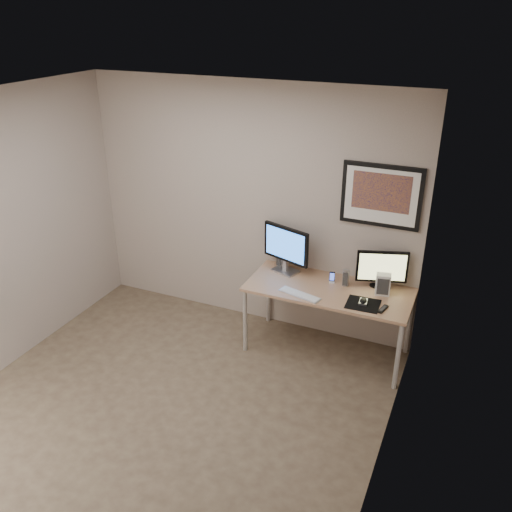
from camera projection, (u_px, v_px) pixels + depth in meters
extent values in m
plane|color=#4A3B2E|center=(172.00, 406.00, 4.81)|extent=(3.60, 3.60, 0.00)
plane|color=white|center=(147.00, 107.00, 3.70)|extent=(3.60, 3.60, 0.00)
plane|color=gray|center=(250.00, 208.00, 5.66)|extent=(3.60, 0.00, 3.60)
plane|color=gray|center=(391.00, 326.00, 3.61)|extent=(0.00, 3.40, 3.40)
cube|color=#A06E4D|center=(329.00, 290.00, 5.26)|extent=(1.60, 0.70, 0.03)
cylinder|color=silver|center=(245.00, 321.00, 5.44)|extent=(0.04, 0.04, 0.70)
cylinder|color=silver|center=(269.00, 293.00, 5.95)|extent=(0.04, 0.04, 0.70)
cylinder|color=silver|center=(398.00, 357.00, 4.89)|extent=(0.04, 0.04, 0.70)
cylinder|color=silver|center=(409.00, 323.00, 5.40)|extent=(0.04, 0.04, 0.70)
cube|color=black|center=(381.00, 196.00, 5.03)|extent=(0.75, 0.03, 0.60)
cube|color=silver|center=(381.00, 196.00, 5.01)|extent=(0.67, 0.00, 0.52)
cube|color=orange|center=(381.00, 192.00, 4.99)|extent=(0.54, 0.00, 0.36)
cube|color=#A8A9AD|center=(285.00, 271.00, 5.58)|extent=(0.29, 0.24, 0.02)
cube|color=#A8A9AD|center=(285.00, 265.00, 5.56)|extent=(0.06, 0.05, 0.11)
cube|color=black|center=(286.00, 244.00, 5.45)|extent=(0.53, 0.20, 0.37)
cube|color=blue|center=(285.00, 245.00, 5.44)|extent=(0.46, 0.16, 0.31)
cube|color=black|center=(380.00, 286.00, 5.28)|extent=(0.23, 0.17, 0.02)
cube|color=black|center=(380.00, 284.00, 5.26)|extent=(0.06, 0.05, 0.05)
cube|color=black|center=(382.00, 267.00, 5.18)|extent=(0.48, 0.18, 0.32)
cube|color=#C9C880|center=(382.00, 267.00, 5.17)|extent=(0.42, 0.14, 0.27)
cylinder|color=#A8A9AD|center=(281.00, 259.00, 5.66)|extent=(0.08, 0.08, 0.17)
cylinder|color=#A8A9AD|center=(346.00, 278.00, 5.28)|extent=(0.07, 0.07, 0.17)
cube|color=black|center=(332.00, 277.00, 5.35)|extent=(0.07, 0.07, 0.12)
cube|color=#B7B7BB|center=(300.00, 294.00, 5.14)|extent=(0.44, 0.21, 0.01)
cube|color=black|center=(363.00, 304.00, 4.98)|extent=(0.31, 0.28, 0.00)
ellipsoid|color=black|center=(363.00, 301.00, 4.99)|extent=(0.08, 0.12, 0.04)
cube|color=black|center=(383.00, 309.00, 4.89)|extent=(0.07, 0.16, 0.02)
cube|color=silver|center=(383.00, 284.00, 5.11)|extent=(0.15, 0.12, 0.21)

